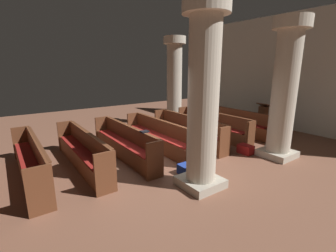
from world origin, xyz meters
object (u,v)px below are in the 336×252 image
Objects in this scene: pew_row_3 at (159,134)px; pew_row_4 at (124,141)px; pew_row_5 at (82,149)px; pillar_aisle_rear at (203,96)px; pillar_far_side at (174,80)px; pew_row_0 at (233,120)px; pew_row_6 at (30,159)px; lectern at (263,118)px; hymn_book at (144,132)px; pew_row_1 at (212,124)px; kneeler_box_blue at (187,170)px; pew_row_2 at (187,129)px; pillar_aisle_side at (285,88)px; kneeler_box_red at (246,149)px.

pew_row_4 is (0.00, -1.15, 0.00)m from pew_row_3.
pew_row_5 is 0.89× the size of pillar_aisle_rear.
pew_row_4 is 0.89× the size of pillar_far_side.
pew_row_0 is 1.00× the size of pew_row_6.
pillar_far_side is at bearing -156.89° from pew_row_0.
lectern reaches higher than hymn_book.
pew_row_1 is 3.35m from kneeler_box_blue.
pew_row_2 and pew_row_3 have the same top height.
pew_row_4 is 0.89× the size of pillar_aisle_side.
pew_row_0 is 1.00× the size of pew_row_3.
pew_row_1 is 2.82m from pillar_far_side.
hymn_book reaches higher than pew_row_2.
pew_row_5 is 2.67m from kneeler_box_blue.
pew_row_6 is 3.06× the size of lectern.
pew_row_0 is 3.06× the size of lectern.
pew_row_1 is 1.89m from kneeler_box_red.
pew_row_4 is at bearing -94.10° from lectern.
pillar_aisle_rear reaches higher than pew_row_5.
pew_row_4 is 7.77× the size of kneeler_box_red.
pillar_far_side is 5.48m from kneeler_box_blue.
pillar_aisle_rear is (2.47, 0.59, 1.45)m from pew_row_4.
pew_row_4 is (0.00, -3.45, 0.00)m from pew_row_1.
kneeler_box_red is (1.80, -1.58, -0.34)m from pew_row_0.
pew_row_1 and pew_row_5 have the same top height.
kneeler_box_blue is (1.47, -5.22, -0.34)m from lectern.
pillar_far_side reaches higher than hymn_book.
pew_row_1 is 16.66× the size of hymn_book.
pew_row_4 is (0.00, -2.30, 0.00)m from pew_row_2.
pew_row_2 is 2.30m from pew_row_4.
pillar_aisle_side is at bearing 55.26° from pew_row_4.
pillar_far_side reaches higher than pew_row_1.
kneeler_box_blue is (0.09, -2.31, -0.02)m from kneeler_box_red.
kneeler_box_red is at bearing -13.51° from pew_row_1.
pew_row_6 is at bearing -67.61° from pillar_far_side.
lectern is (2.84, 2.35, -1.47)m from pillar_far_side.
pew_row_5 is at bearing -90.00° from pew_row_4.
pew_row_2 is (0.00, -2.30, 0.00)m from pew_row_0.
hymn_book is (0.82, -0.96, 0.43)m from pew_row_3.
pew_row_6 is 7.57× the size of kneeler_box_blue.
hymn_book reaches higher than pew_row_0.
lectern is (0.42, 3.62, -0.02)m from pew_row_2.
pillar_aisle_rear is at bearing -12.81° from pew_row_3.
pew_row_5 is 7.57× the size of kneeler_box_blue.
pew_row_0 and pew_row_5 have the same top height.
pew_row_3 is at bearing 130.48° from hymn_book.
lectern reaches higher than pew_row_1.
pillar_far_side is at bearing 112.39° from pew_row_6.
pew_row_0 and pew_row_3 have the same top height.
pillar_far_side is at bearing 152.32° from pew_row_2.
pew_row_3 is at bearing -134.02° from kneeler_box_red.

